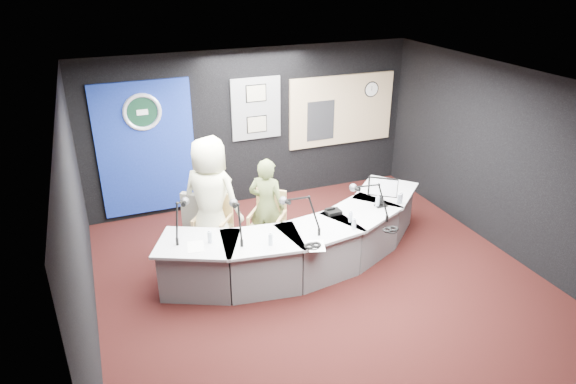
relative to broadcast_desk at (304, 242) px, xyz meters
name	(u,v)px	position (x,y,z in m)	size (l,w,h in m)	color
ground	(322,282)	(0.05, -0.55, -0.38)	(6.00, 6.00, 0.00)	black
ceiling	(328,86)	(0.05, -0.55, 2.42)	(6.00, 6.00, 0.02)	silver
wall_back	(253,128)	(0.05, 2.45, 1.02)	(6.00, 0.02, 2.80)	black
wall_front	(484,338)	(0.05, -3.55, 1.02)	(6.00, 0.02, 2.80)	black
wall_left	(79,234)	(-2.95, -0.55, 1.02)	(0.02, 6.00, 2.80)	black
wall_right	(506,162)	(3.05, -0.55, 1.02)	(0.02, 6.00, 2.80)	black
broadcast_desk	(304,242)	(0.00, 0.00, 0.00)	(4.50, 1.90, 0.75)	#B5B7BA
backdrop_panel	(147,149)	(-1.85, 2.42, 0.88)	(1.60, 0.05, 2.30)	navy
agency_seal	(142,112)	(-1.85, 2.38, 1.52)	(0.63, 0.63, 0.07)	silver
seal_center	(142,112)	(-1.85, 2.38, 1.52)	(0.48, 0.48, 0.01)	black
pinboard	(256,109)	(0.10, 2.42, 1.38)	(0.90, 0.04, 1.10)	slate
framed_photo_upper	(256,93)	(0.10, 2.39, 1.65)	(0.34, 0.02, 0.27)	gray
framed_photo_lower	(257,124)	(0.10, 2.39, 1.09)	(0.34, 0.02, 0.27)	gray
booth_window_frame	(342,110)	(1.80, 2.42, 1.18)	(2.12, 0.06, 1.32)	tan
booth_glow	(342,110)	(1.80, 2.41, 1.18)	(2.00, 0.02, 1.20)	beige
equipment_rack	(321,121)	(1.35, 2.39, 1.03)	(0.55, 0.02, 0.75)	black
wall_clock	(372,89)	(2.40, 2.39, 1.52)	(0.28, 0.28, 0.01)	white
armchair_left	(213,228)	(-1.18, 0.74, 0.10)	(0.53, 0.53, 0.95)	tan
armchair_right	(267,221)	(-0.38, 0.55, 0.14)	(0.58, 0.58, 1.03)	tan
draped_jacket	(198,215)	(-1.35, 0.93, 0.24)	(0.50, 0.10, 0.70)	#686558
person_man	(211,199)	(-1.18, 0.74, 0.58)	(0.93, 0.61, 1.90)	#EAEABB
person_woman	(267,207)	(-0.38, 0.55, 0.39)	(0.56, 0.37, 1.54)	#5B6836
computer_monitor	(382,187)	(1.25, -0.03, 0.70)	(0.45, 0.03, 0.31)	black
desk_phone	(333,212)	(0.47, 0.01, 0.40)	(0.22, 0.17, 0.05)	black
headphones_near	(391,229)	(0.98, -0.75, 0.39)	(0.21, 0.21, 0.04)	black
headphones_far	(313,246)	(-0.20, -0.75, 0.39)	(0.22, 0.22, 0.04)	black
paper_stack	(196,247)	(-1.62, -0.19, 0.38)	(0.21, 0.30, 0.00)	white
notepad	(316,246)	(-0.15, -0.75, 0.38)	(0.22, 0.31, 0.00)	white
boom_mic_a	(181,214)	(-1.71, 0.23, 0.68)	(0.36, 0.69, 0.60)	black
boom_mic_b	(237,215)	(-1.02, -0.09, 0.68)	(0.20, 0.74, 0.60)	black
boom_mic_c	(301,209)	(-0.15, -0.24, 0.68)	(0.43, 0.65, 0.60)	black
boom_mic_d	(370,196)	(0.94, -0.22, 0.68)	(0.38, 0.68, 0.60)	black
water_bottles	(318,221)	(0.09, -0.27, 0.46)	(3.07, 0.55, 0.18)	silver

